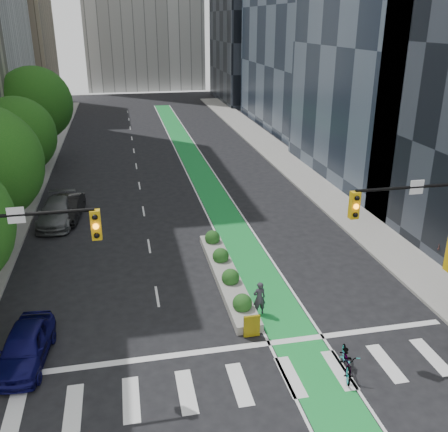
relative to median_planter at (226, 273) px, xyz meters
name	(u,v)px	position (x,y,z in m)	size (l,w,h in m)	color
ground	(233,367)	(-1.20, -7.04, -0.37)	(160.00, 160.00, 0.00)	black
sidewalk_left	(22,188)	(-13.00, 17.96, -0.30)	(3.60, 90.00, 0.15)	gray
sidewalk_right	(300,171)	(10.60, 17.96, -0.30)	(3.60, 90.00, 0.15)	gray
bike_lane_paint	(195,163)	(1.80, 22.96, -0.37)	(2.20, 70.00, 0.01)	#198B37
building_dark_end	(262,11)	(18.80, 60.96, 13.63)	(14.00, 18.00, 28.00)	black
tree_midfar	(17,136)	(-12.20, 14.96, 4.57)	(5.60, 5.60, 7.76)	black
tree_far	(35,104)	(-12.20, 24.96, 5.32)	(6.60, 6.60, 9.00)	black
signal_right	(444,232)	(7.47, -6.57, 4.43)	(5.82, 0.51, 7.20)	black
median_planter	(226,273)	(0.00, 0.00, 0.00)	(1.20, 10.26, 1.10)	gray
bicycle	(347,360)	(3.00, -8.19, 0.18)	(0.74, 2.11, 1.11)	gray
cyclist	(259,298)	(0.80, -3.54, 0.45)	(0.60, 0.39, 1.65)	#302D36
parked_car_left_near	(25,346)	(-9.17, -5.04, 0.36)	(1.73, 4.30, 1.46)	#0C0C49
parked_car_left_mid	(68,208)	(-8.76, 10.65, 0.38)	(1.59, 4.57, 1.51)	black
parked_car_left_far	(57,212)	(-9.42, 9.98, 0.40)	(2.17, 5.33, 1.55)	#525456
pedestrian_far	(441,247)	(12.10, -0.53, 0.59)	(0.96, 0.40, 1.63)	gray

